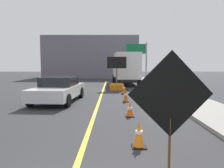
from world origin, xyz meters
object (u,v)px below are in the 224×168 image
(box_truck, at_px, (125,68))
(traffic_cone_mid_lane, at_px, (130,109))
(traffic_cone_far_lane, at_px, (126,96))
(traffic_cone_curbside, at_px, (124,89))
(pickup_car, at_px, (58,89))
(highway_guide_sign, at_px, (140,54))
(roadwork_sign, at_px, (171,97))
(arrow_board_trailer, at_px, (117,84))
(traffic_cone_near_sign, at_px, (139,134))

(box_truck, xyz_separation_m, traffic_cone_mid_lane, (-0.70, -13.90, -1.46))
(traffic_cone_far_lane, bearing_deg, traffic_cone_curbside, 88.69)
(pickup_car, xyz_separation_m, traffic_cone_mid_lane, (3.69, -3.47, -0.41))
(pickup_car, xyz_separation_m, traffic_cone_far_lane, (3.73, -0.12, -0.35))
(box_truck, relative_size, highway_guide_sign, 1.33)
(roadwork_sign, bearing_deg, highway_guide_sign, 83.80)
(box_truck, distance_m, traffic_cone_mid_lane, 13.99)
(pickup_car, bearing_deg, traffic_cone_far_lane, -1.80)
(arrow_board_trailer, relative_size, pickup_car, 0.58)
(traffic_cone_near_sign, distance_m, traffic_cone_curbside, 9.82)
(box_truck, bearing_deg, traffic_cone_far_lane, -93.56)
(roadwork_sign, bearing_deg, pickup_car, 117.27)
(highway_guide_sign, xyz_separation_m, traffic_cone_near_sign, (-3.14, -23.78, -3.09))
(traffic_cone_near_sign, relative_size, traffic_cone_mid_lane, 1.16)
(box_truck, relative_size, traffic_cone_mid_lane, 11.33)
(roadwork_sign, bearing_deg, traffic_cone_mid_lane, 94.96)
(box_truck, bearing_deg, pickup_car, -112.82)
(traffic_cone_near_sign, bearing_deg, box_truck, 87.53)
(highway_guide_sign, height_order, traffic_cone_near_sign, highway_guide_sign)
(box_truck, height_order, traffic_cone_curbside, box_truck)
(pickup_car, height_order, traffic_cone_mid_lane, pickup_car)
(traffic_cone_mid_lane, bearing_deg, arrow_board_trailer, 91.96)
(traffic_cone_mid_lane, bearing_deg, traffic_cone_curbside, 88.97)
(highway_guide_sign, distance_m, traffic_cone_curbside, 14.59)
(roadwork_sign, relative_size, traffic_cone_near_sign, 3.45)
(traffic_cone_curbside, bearing_deg, traffic_cone_far_lane, -91.31)
(box_truck, bearing_deg, arrow_board_trailer, -102.80)
(highway_guide_sign, height_order, traffic_cone_mid_lane, highway_guide_sign)
(arrow_board_trailer, relative_size, box_truck, 0.41)
(arrow_board_trailer, height_order, highway_guide_sign, highway_guide_sign)
(roadwork_sign, height_order, arrow_board_trailer, arrow_board_trailer)
(box_truck, xyz_separation_m, pickup_car, (-4.39, -10.43, -1.05))
(traffic_cone_far_lane, distance_m, traffic_cone_curbside, 3.28)
(traffic_cone_mid_lane, bearing_deg, roadwork_sign, -85.04)
(arrow_board_trailer, xyz_separation_m, traffic_cone_curbside, (0.44, -2.77, -0.12))
(arrow_board_trailer, bearing_deg, traffic_cone_near_sign, -88.71)
(arrow_board_trailer, bearing_deg, roadwork_sign, -87.08)
(traffic_cone_far_lane, bearing_deg, traffic_cone_near_sign, -90.73)
(highway_guide_sign, bearing_deg, traffic_cone_curbside, -102.07)
(traffic_cone_far_lane, bearing_deg, traffic_cone_mid_lane, -90.76)
(traffic_cone_near_sign, height_order, traffic_cone_mid_lane, traffic_cone_near_sign)
(box_truck, xyz_separation_m, traffic_cone_near_sign, (-0.74, -17.08, -1.42))
(roadwork_sign, bearing_deg, traffic_cone_far_lane, 92.50)
(roadwork_sign, bearing_deg, arrow_board_trailer, 92.92)
(traffic_cone_mid_lane, relative_size, traffic_cone_curbside, 0.79)
(traffic_cone_near_sign, bearing_deg, traffic_cone_mid_lane, 89.30)
(box_truck, distance_m, traffic_cone_near_sign, 17.16)
(traffic_cone_far_lane, bearing_deg, roadwork_sign, -87.50)
(highway_guide_sign, distance_m, traffic_cone_near_sign, 24.18)
(traffic_cone_far_lane, bearing_deg, pickup_car, 178.20)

